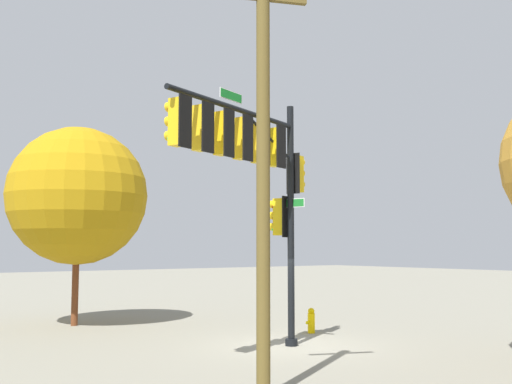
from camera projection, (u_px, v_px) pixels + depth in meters
The scene contains 5 objects.
ground_plane at pixel (291, 346), 17.36m from camera, with size 120.00×120.00×0.00m, color gray.
signal_pole_assembly at pixel (254, 163), 16.35m from camera, with size 5.83×2.63×7.05m.
utility_pole at pixel (263, 169), 11.62m from camera, with size 1.71×0.80×8.39m.
fire_hydrant at pixel (311, 321), 19.99m from camera, with size 0.33×0.24×0.83m.
tree_near at pixel (78, 196), 22.34m from camera, with size 5.13×5.13×7.33m.
Camera 1 is at (11.37, 13.60, 2.81)m, focal length 42.12 mm.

